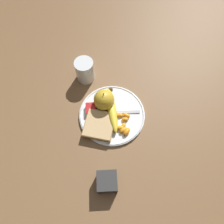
{
  "coord_description": "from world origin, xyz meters",
  "views": [
    {
      "loc": [
        -0.36,
        0.02,
        0.81
      ],
      "look_at": [
        0.0,
        0.0,
        0.03
      ],
      "focal_mm": 35.0,
      "sensor_mm": 36.0,
      "label": 1
    }
  ],
  "objects_px": {
    "bread_slice": "(99,125)",
    "condiment_caddy": "(107,182)",
    "juice_glass": "(85,71)",
    "fork": "(112,112)",
    "apple": "(104,100)",
    "jam_packet": "(91,109)",
    "banana": "(113,109)",
    "plate": "(112,115)"
  },
  "relations": [
    {
      "from": "banana",
      "to": "plate",
      "type": "bearing_deg",
      "value": 164.28
    },
    {
      "from": "bread_slice",
      "to": "fork",
      "type": "height_order",
      "value": "bread_slice"
    },
    {
      "from": "jam_packet",
      "to": "fork",
      "type": "bearing_deg",
      "value": -100.77
    },
    {
      "from": "plate",
      "to": "banana",
      "type": "distance_m",
      "value": 0.03
    },
    {
      "from": "juice_glass",
      "to": "apple",
      "type": "bearing_deg",
      "value": -152.91
    },
    {
      "from": "plate",
      "to": "fork",
      "type": "relative_size",
      "value": 1.38
    },
    {
      "from": "plate",
      "to": "bread_slice",
      "type": "relative_size",
      "value": 1.86
    },
    {
      "from": "condiment_caddy",
      "to": "fork",
      "type": "bearing_deg",
      "value": -6.79
    },
    {
      "from": "banana",
      "to": "bread_slice",
      "type": "height_order",
      "value": "banana"
    },
    {
      "from": "juice_glass",
      "to": "jam_packet",
      "type": "distance_m",
      "value": 0.17
    },
    {
      "from": "banana",
      "to": "bread_slice",
      "type": "distance_m",
      "value": 0.08
    },
    {
      "from": "condiment_caddy",
      "to": "jam_packet",
      "type": "bearing_deg",
      "value": 10.47
    },
    {
      "from": "plate",
      "to": "fork",
      "type": "bearing_deg",
      "value": -4.06
    },
    {
      "from": "juice_glass",
      "to": "condiment_caddy",
      "type": "relative_size",
      "value": 1.48
    },
    {
      "from": "bread_slice",
      "to": "condiment_caddy",
      "type": "bearing_deg",
      "value": -174.58
    },
    {
      "from": "plate",
      "to": "condiment_caddy",
      "type": "bearing_deg",
      "value": 173.14
    },
    {
      "from": "juice_glass",
      "to": "jam_packet",
      "type": "bearing_deg",
      "value": -173.3
    },
    {
      "from": "juice_glass",
      "to": "fork",
      "type": "xyz_separation_m",
      "value": [
        -0.18,
        -0.1,
        -0.03
      ]
    },
    {
      "from": "juice_glass",
      "to": "condiment_caddy",
      "type": "bearing_deg",
      "value": -170.93
    },
    {
      "from": "plate",
      "to": "juice_glass",
      "type": "relative_size",
      "value": 2.61
    },
    {
      "from": "plate",
      "to": "fork",
      "type": "distance_m",
      "value": 0.01
    },
    {
      "from": "juice_glass",
      "to": "condiment_caddy",
      "type": "xyz_separation_m",
      "value": [
        -0.45,
        -0.07,
        -0.01
      ]
    },
    {
      "from": "apple",
      "to": "banana",
      "type": "xyz_separation_m",
      "value": [
        -0.03,
        -0.03,
        -0.02
      ]
    },
    {
      "from": "jam_packet",
      "to": "condiment_caddy",
      "type": "relative_size",
      "value": 0.7
    },
    {
      "from": "plate",
      "to": "apple",
      "type": "height_order",
      "value": "apple"
    },
    {
      "from": "banana",
      "to": "condiment_caddy",
      "type": "xyz_separation_m",
      "value": [
        -0.28,
        0.04,
        0.0
      ]
    },
    {
      "from": "plate",
      "to": "banana",
      "type": "height_order",
      "value": "banana"
    },
    {
      "from": "bread_slice",
      "to": "condiment_caddy",
      "type": "height_order",
      "value": "condiment_caddy"
    },
    {
      "from": "plate",
      "to": "condiment_caddy",
      "type": "distance_m",
      "value": 0.26
    },
    {
      "from": "fork",
      "to": "banana",
      "type": "bearing_deg",
      "value": -113.16
    },
    {
      "from": "juice_glass",
      "to": "bread_slice",
      "type": "height_order",
      "value": "juice_glass"
    },
    {
      "from": "juice_glass",
      "to": "apple",
      "type": "height_order",
      "value": "apple"
    },
    {
      "from": "plate",
      "to": "condiment_caddy",
      "type": "xyz_separation_m",
      "value": [
        -0.26,
        0.03,
        0.02
      ]
    },
    {
      "from": "juice_glass",
      "to": "jam_packet",
      "type": "xyz_separation_m",
      "value": [
        -0.17,
        -0.02,
        -0.02
      ]
    },
    {
      "from": "apple",
      "to": "fork",
      "type": "distance_m",
      "value": 0.06
    },
    {
      "from": "apple",
      "to": "banana",
      "type": "distance_m",
      "value": 0.05
    },
    {
      "from": "banana",
      "to": "fork",
      "type": "distance_m",
      "value": 0.02
    },
    {
      "from": "apple",
      "to": "jam_packet",
      "type": "height_order",
      "value": "apple"
    },
    {
      "from": "jam_packet",
      "to": "condiment_caddy",
      "type": "xyz_separation_m",
      "value": [
        -0.28,
        -0.05,
        0.01
      ]
    },
    {
      "from": "banana",
      "to": "jam_packet",
      "type": "bearing_deg",
      "value": 84.46
    },
    {
      "from": "juice_glass",
      "to": "fork",
      "type": "bearing_deg",
      "value": -150.51
    },
    {
      "from": "plate",
      "to": "juice_glass",
      "type": "height_order",
      "value": "juice_glass"
    }
  ]
}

